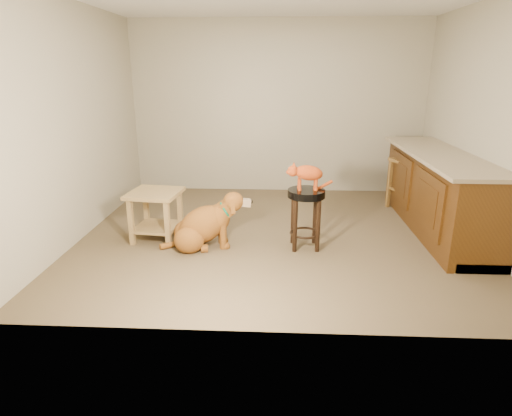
# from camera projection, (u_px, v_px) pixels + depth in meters

# --- Properties ---
(floor) EXTENTS (4.50, 4.00, 0.01)m
(floor) POSITION_uv_depth(u_px,v_px,m) (276.00, 234.00, 5.09)
(floor) COLOR brown
(floor) RESTS_ON ground
(room_shell) EXTENTS (4.54, 4.04, 2.62)m
(room_shell) POSITION_uv_depth(u_px,v_px,m) (278.00, 88.00, 4.57)
(room_shell) COLOR #9C977E
(room_shell) RESTS_ON ground
(cabinet_run) EXTENTS (0.70, 2.56, 0.94)m
(cabinet_run) POSITION_uv_depth(u_px,v_px,m) (438.00, 194.00, 5.14)
(cabinet_run) COLOR #48290C
(cabinet_run) RESTS_ON ground
(padded_stool) EXTENTS (0.40, 0.40, 0.65)m
(padded_stool) POSITION_uv_depth(u_px,v_px,m) (306.00, 207.00, 4.59)
(padded_stool) COLOR black
(padded_stool) RESTS_ON ground
(wood_stool) EXTENTS (0.49, 0.49, 0.71)m
(wood_stool) POSITION_uv_depth(u_px,v_px,m) (406.00, 184.00, 5.90)
(wood_stool) COLOR brown
(wood_stool) RESTS_ON ground
(side_table) EXTENTS (0.60, 0.60, 0.57)m
(side_table) POSITION_uv_depth(u_px,v_px,m) (156.00, 208.00, 4.84)
(side_table) COLOR olive
(side_table) RESTS_ON ground
(golden_retriever) EXTENTS (1.02, 0.57, 0.65)m
(golden_retriever) POSITION_uv_depth(u_px,v_px,m) (204.00, 226.00, 4.66)
(golden_retriever) COLOR brown
(golden_retriever) RESTS_ON ground
(tabby_kitten) EXTENTS (0.51, 0.21, 0.32)m
(tabby_kitten) POSITION_uv_depth(u_px,v_px,m) (306.00, 174.00, 4.47)
(tabby_kitten) COLOR #9F370F
(tabby_kitten) RESTS_ON padded_stool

